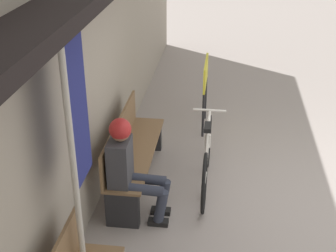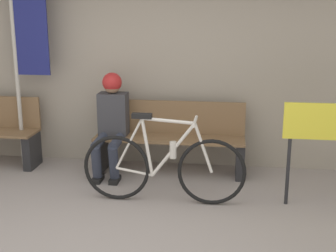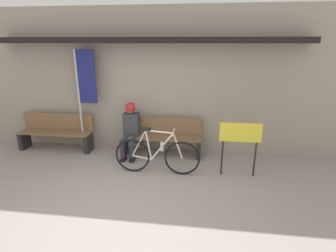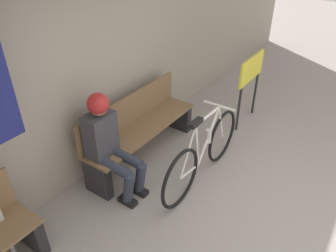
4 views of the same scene
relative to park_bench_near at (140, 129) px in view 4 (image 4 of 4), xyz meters
The scene contains 6 objects.
ground_plane 2.19m from the park_bench_near, 98.55° to the right, with size 24.00×24.00×0.00m, color gray.
storefront_wall 1.35m from the park_bench_near, 131.37° to the left, with size 12.00×0.56×3.20m.
park_bench_near is the anchor object (origin of this frame).
bicycle 0.90m from the park_bench_near, 86.59° to the right, with size 1.66×0.40×0.93m.
person_seated 0.74m from the park_bench_near, behind, with size 0.34×0.64×1.20m.
signboard 1.82m from the park_bench_near, 25.96° to the right, with size 0.76×0.04×1.05m.
Camera 4 is at (-2.35, -0.16, 2.67)m, focal length 35.00 mm.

